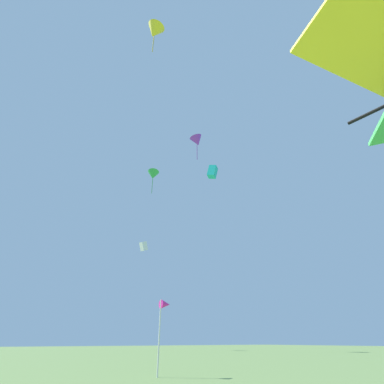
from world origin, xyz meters
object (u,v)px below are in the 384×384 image
(distant_kite_green_mid_right, at_px, (153,175))
(distant_kite_purple_high_left, at_px, (197,141))
(marker_flag, at_px, (164,309))
(distant_kite_teal_far_center, at_px, (212,172))
(distant_kite_yellow_high_right, at_px, (154,31))
(distant_kite_white_mid_left, at_px, (144,246))

(distant_kite_green_mid_right, bearing_deg, distant_kite_purple_high_left, -82.03)
(distant_kite_green_mid_right, xyz_separation_m, marker_flag, (-8.01, -19.63, -16.89))
(distant_kite_green_mid_right, relative_size, distant_kite_purple_high_left, 1.01)
(distant_kite_purple_high_left, relative_size, marker_flag, 1.68)
(distant_kite_teal_far_center, xyz_separation_m, distant_kite_yellow_high_right, (-9.14, -6.28, 4.31))
(distant_kite_purple_high_left, relative_size, distant_kite_teal_far_center, 2.48)
(distant_kite_purple_high_left, height_order, marker_flag, distant_kite_purple_high_left)
(distant_kite_purple_high_left, distance_m, distant_kite_white_mid_left, 13.80)
(distant_kite_white_mid_left, bearing_deg, marker_flag, -111.27)
(distant_kite_white_mid_left, height_order, distant_kite_yellow_high_right, distant_kite_yellow_high_right)
(distant_kite_teal_far_center, height_order, marker_flag, distant_kite_teal_far_center)
(distant_kite_green_mid_right, bearing_deg, distant_kite_white_mid_left, 74.62)
(distant_kite_yellow_high_right, distance_m, marker_flag, 17.30)
(distant_kite_white_mid_left, relative_size, marker_flag, 0.65)
(distant_kite_white_mid_left, bearing_deg, distant_kite_purple_high_left, -88.83)
(distant_kite_purple_high_left, distance_m, distant_kite_yellow_high_right, 12.18)
(distant_kite_yellow_high_right, bearing_deg, distant_kite_purple_high_left, 43.14)
(distant_kite_teal_far_center, bearing_deg, marker_flag, -133.94)
(distant_kite_white_mid_left, distance_m, distant_kite_yellow_high_right, 22.64)
(distant_kite_purple_high_left, distance_m, distant_kite_teal_far_center, 5.11)
(distant_kite_yellow_high_right, bearing_deg, distant_kite_white_mid_left, 65.93)
(distant_kite_green_mid_right, height_order, distant_kite_yellow_high_right, distant_kite_yellow_high_right)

